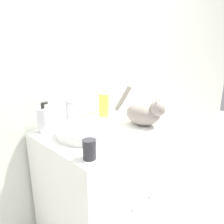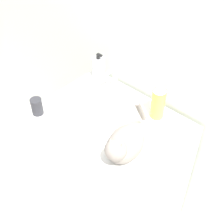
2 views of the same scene
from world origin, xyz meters
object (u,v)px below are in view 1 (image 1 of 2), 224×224
Objects in this scene: spray_bottle at (104,103)px; soap_bottle at (44,120)px; cup at (89,149)px; cat at (145,113)px.

soap_bottle is at bearing 176.47° from spray_bottle.
spray_bottle is 2.15× the size of cup.
soap_bottle is at bearing 87.37° from cup.
cat is 1.94× the size of soap_bottle.
spray_bottle reaches higher than cup.
cat reaches higher than spray_bottle.
soap_bottle is 0.46m from spray_bottle.
cat is at bearing 9.69° from cup.
soap_bottle is 0.44m from cup.
soap_bottle is 0.91× the size of spray_bottle.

